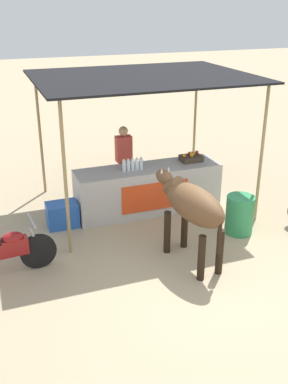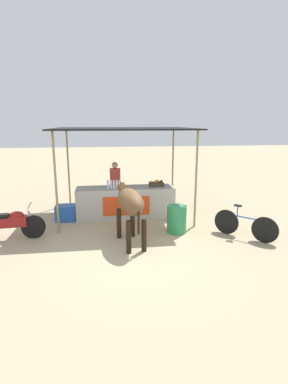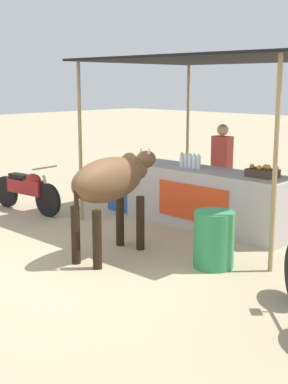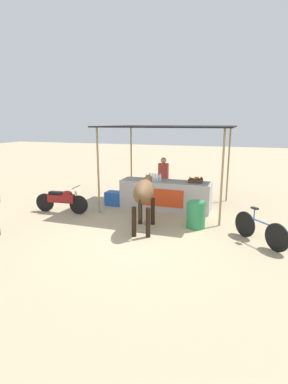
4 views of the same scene
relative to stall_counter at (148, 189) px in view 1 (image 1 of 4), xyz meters
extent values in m
plane|color=tan|center=(0.00, -2.20, -0.48)|extent=(60.00, 60.00, 0.00)
cube|color=#B2ADA8|center=(0.00, 0.00, 0.00)|extent=(3.00, 0.80, 0.96)
cube|color=red|center=(0.00, -0.41, 0.00)|extent=(1.40, 0.02, 0.58)
cube|color=black|center=(0.00, 0.30, 2.25)|extent=(4.20, 3.20, 0.04)
cylinder|color=#997F51|center=(-1.89, -1.14, 0.88)|extent=(0.06, 0.06, 2.73)
cylinder|color=#997F51|center=(1.89, -1.14, 0.88)|extent=(0.06, 0.06, 2.73)
cylinder|color=#997F51|center=(-1.89, 1.74, 0.88)|extent=(0.06, 0.06, 2.73)
cylinder|color=#997F51|center=(1.89, 1.74, 0.88)|extent=(0.06, 0.06, 2.73)
cylinder|color=silver|center=(-0.53, -0.05, 0.59)|extent=(0.07, 0.07, 0.22)
cylinder|color=white|center=(-0.53, -0.05, 0.71)|extent=(0.04, 0.04, 0.03)
cylinder|color=silver|center=(-0.44, -0.05, 0.59)|extent=(0.07, 0.07, 0.22)
cylinder|color=white|center=(-0.44, -0.05, 0.71)|extent=(0.04, 0.04, 0.03)
cylinder|color=silver|center=(-0.35, -0.05, 0.59)|extent=(0.07, 0.07, 0.22)
cylinder|color=white|center=(-0.35, -0.05, 0.71)|extent=(0.04, 0.04, 0.03)
cylinder|color=silver|center=(-0.26, -0.05, 0.59)|extent=(0.07, 0.07, 0.22)
cylinder|color=white|center=(-0.26, -0.05, 0.71)|extent=(0.04, 0.04, 0.03)
cylinder|color=silver|center=(-0.17, -0.05, 0.59)|extent=(0.07, 0.07, 0.22)
cylinder|color=white|center=(-0.17, -0.05, 0.71)|extent=(0.04, 0.04, 0.03)
cube|color=#3F3326|center=(0.98, 0.05, 0.54)|extent=(0.44, 0.32, 0.12)
sphere|color=orange|center=(1.00, 0.09, 0.63)|extent=(0.08, 0.08, 0.08)
sphere|color=#8CB22D|center=(1.03, 0.09, 0.63)|extent=(0.08, 0.08, 0.08)
sphere|color=orange|center=(0.81, 0.03, 0.63)|extent=(0.08, 0.08, 0.08)
sphere|color=orange|center=(1.06, 0.09, 0.63)|extent=(0.08, 0.08, 0.08)
sphere|color=orange|center=(1.04, 0.12, 0.63)|extent=(0.08, 0.08, 0.08)
sphere|color=#B21E19|center=(0.99, 0.13, 0.63)|extent=(0.08, 0.08, 0.08)
sphere|color=#B21E19|center=(1.16, 0.14, 0.63)|extent=(0.08, 0.08, 0.08)
sphere|color=orange|center=(0.96, -0.01, 0.63)|extent=(0.08, 0.08, 0.08)
cylinder|color=#383842|center=(-0.28, 0.75, -0.04)|extent=(0.22, 0.22, 0.88)
cube|color=#BF3F33|center=(-0.28, 0.75, 0.68)|extent=(0.34, 0.20, 0.56)
sphere|color=tan|center=(-0.28, 0.75, 1.07)|extent=(0.20, 0.20, 0.20)
cube|color=blue|center=(-1.82, -0.10, -0.24)|extent=(0.60, 0.44, 0.48)
cylinder|color=#2D8C51|center=(1.27, -1.52, -0.11)|extent=(0.52, 0.52, 0.74)
ellipsoid|color=brown|center=(-0.03, -2.17, 0.60)|extent=(0.76, 1.47, 0.60)
cylinder|color=black|center=(-0.29, -1.72, -0.09)|extent=(0.12, 0.12, 0.78)
cylinder|color=black|center=(0.07, -1.65, -0.09)|extent=(0.12, 0.12, 0.78)
cylinder|color=black|center=(-0.12, -2.68, -0.09)|extent=(0.12, 0.12, 0.78)
cylinder|color=black|center=(0.24, -2.62, -0.09)|extent=(0.12, 0.12, 0.78)
cylinder|color=brown|center=(-0.13, -1.58, 0.71)|extent=(0.32, 0.48, 0.41)
ellipsoid|color=brown|center=(-0.18, -1.29, 0.77)|extent=(0.29, 0.47, 0.26)
cone|color=beige|center=(-0.25, -1.32, 0.91)|extent=(0.05, 0.05, 0.10)
cone|color=beige|center=(-0.11, -1.29, 0.91)|extent=(0.05, 0.05, 0.10)
cylinder|color=black|center=(0.09, -2.82, 0.33)|extent=(0.06, 0.06, 0.60)
cylinder|color=black|center=(-2.47, -1.44, -0.18)|extent=(0.60, 0.13, 0.60)
ellipsoid|color=maroon|center=(-2.85, -1.47, 0.16)|extent=(0.38, 0.23, 0.20)
cylinder|color=#99999E|center=(-2.52, -1.44, 0.40)|extent=(0.08, 0.55, 0.03)
cylinder|color=#99999E|center=(-2.49, -1.44, 0.02)|extent=(0.21, 0.07, 0.49)
camera|label=1|loc=(-3.04, -8.03, 3.63)|focal=42.00mm
camera|label=2|loc=(-0.61, -9.02, 2.44)|focal=28.00mm
camera|label=3|loc=(5.26, -6.91, 1.89)|focal=50.00mm
camera|label=4|loc=(2.45, -9.47, 2.39)|focal=28.00mm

